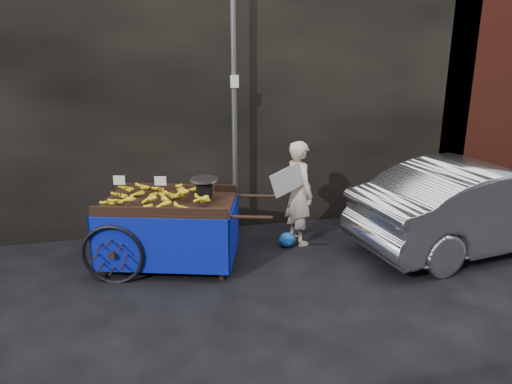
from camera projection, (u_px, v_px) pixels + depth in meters
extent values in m
plane|color=black|center=(232.00, 271.00, 6.73)|extent=(80.00, 80.00, 0.00)
cube|color=black|center=(142.00, 70.00, 8.19)|extent=(11.00, 2.00, 5.00)
cube|color=#591E14|center=(487.00, 65.00, 9.58)|extent=(3.00, 2.00, 5.00)
cylinder|color=slate|center=(234.00, 109.00, 7.41)|extent=(0.08, 0.08, 4.00)
cube|color=white|center=(235.00, 81.00, 7.24)|extent=(0.12, 0.02, 0.18)
cube|color=black|center=(168.00, 204.00, 6.69)|extent=(1.98, 1.54, 0.07)
cube|color=black|center=(176.00, 188.00, 7.16)|extent=(1.69, 0.54, 0.11)
cube|color=black|center=(158.00, 212.00, 6.18)|extent=(1.69, 0.54, 0.11)
cube|color=black|center=(221.00, 249.00, 6.36)|extent=(0.07, 0.07, 0.87)
cube|color=black|center=(229.00, 224.00, 7.19)|extent=(0.07, 0.07, 0.87)
cylinder|color=black|center=(251.00, 217.00, 6.21)|extent=(0.54, 0.20, 0.04)
cylinder|color=black|center=(255.00, 196.00, 7.04)|extent=(0.54, 0.20, 0.04)
torus|color=black|center=(113.00, 255.00, 6.31)|extent=(0.80, 0.28, 0.82)
torus|color=black|center=(139.00, 222.00, 7.43)|extent=(0.80, 0.28, 0.82)
cylinder|color=black|center=(127.00, 237.00, 6.87)|extent=(0.40, 1.19, 0.05)
cube|color=#070A8D|center=(159.00, 246.00, 6.27)|extent=(1.72, 0.53, 0.74)
cube|color=#070A8D|center=(178.00, 216.00, 7.33)|extent=(1.72, 0.53, 0.74)
cube|color=#070A8D|center=(106.00, 228.00, 6.85)|extent=(0.34, 1.09, 0.74)
cube|color=#070A8D|center=(234.00, 231.00, 6.75)|extent=(0.34, 1.09, 0.74)
cube|color=black|center=(204.00, 191.00, 6.66)|extent=(0.23, 0.20, 0.17)
cylinder|color=silver|center=(204.00, 180.00, 6.61)|extent=(0.46, 0.46, 0.03)
cube|color=white|center=(119.00, 180.00, 6.50)|extent=(0.15, 0.05, 0.12)
cube|color=white|center=(160.00, 181.00, 6.47)|extent=(0.15, 0.05, 0.12)
imported|color=beige|center=(299.00, 193.00, 7.45)|extent=(0.51, 0.65, 1.58)
cube|color=silver|center=(287.00, 180.00, 7.11)|extent=(0.57, 0.17, 0.50)
ellipsoid|color=#164CAC|center=(287.00, 240.00, 7.46)|extent=(0.25, 0.20, 0.23)
imported|color=#B3B5BA|center=(482.00, 205.00, 7.34)|extent=(4.13, 2.00, 1.31)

